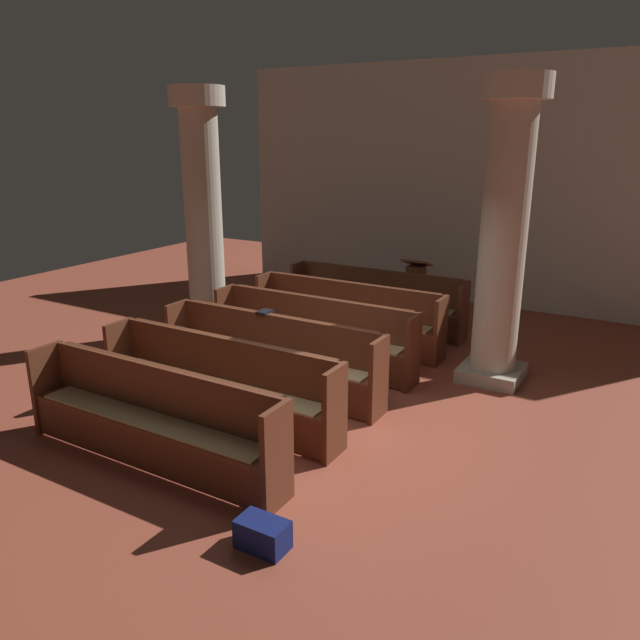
# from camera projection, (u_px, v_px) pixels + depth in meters

# --- Properties ---
(ground_plane) EXTENTS (19.20, 19.20, 0.00)m
(ground_plane) POSITION_uv_depth(u_px,v_px,m) (313.00, 421.00, 7.10)
(ground_plane) COLOR #9E4733
(back_wall) EXTENTS (10.00, 0.16, 4.50)m
(back_wall) POSITION_uv_depth(u_px,v_px,m) (480.00, 185.00, 11.45)
(back_wall) COLOR beige
(back_wall) RESTS_ON ground
(pew_row_0) EXTENTS (3.11, 0.46, 0.98)m
(pew_row_0) POSITION_uv_depth(u_px,v_px,m) (375.00, 299.00, 10.32)
(pew_row_0) COLOR brown
(pew_row_0) RESTS_ON ground
(pew_row_1) EXTENTS (3.11, 0.46, 0.98)m
(pew_row_1) POSITION_uv_depth(u_px,v_px,m) (347.00, 314.00, 9.47)
(pew_row_1) COLOR brown
(pew_row_1) RESTS_ON ground
(pew_row_2) EXTENTS (3.11, 0.47, 0.98)m
(pew_row_2) POSITION_uv_depth(u_px,v_px,m) (312.00, 332.00, 8.62)
(pew_row_2) COLOR brown
(pew_row_2) RESTS_ON ground
(pew_row_3) EXTENTS (3.11, 0.46, 0.98)m
(pew_row_3) POSITION_uv_depth(u_px,v_px,m) (270.00, 354.00, 7.77)
(pew_row_3) COLOR brown
(pew_row_3) RESTS_ON ground
(pew_row_4) EXTENTS (3.11, 0.46, 0.98)m
(pew_row_4) POSITION_uv_depth(u_px,v_px,m) (218.00, 381.00, 6.92)
(pew_row_4) COLOR brown
(pew_row_4) RESTS_ON ground
(pew_row_5) EXTENTS (3.11, 0.47, 0.98)m
(pew_row_5) POSITION_uv_depth(u_px,v_px,m) (151.00, 416.00, 6.07)
(pew_row_5) COLOR brown
(pew_row_5) RESTS_ON ground
(pillar_aisle_side) EXTENTS (0.85, 0.85, 3.87)m
(pillar_aisle_side) POSITION_uv_depth(u_px,v_px,m) (504.00, 231.00, 7.72)
(pillar_aisle_side) COLOR #B6AD9A
(pillar_aisle_side) RESTS_ON ground
(pillar_far_side) EXTENTS (0.85, 0.85, 3.87)m
(pillar_far_side) POSITION_uv_depth(u_px,v_px,m) (203.00, 211.00, 9.67)
(pillar_far_side) COLOR #B6AD9A
(pillar_far_side) RESTS_ON ground
(lectern) EXTENTS (0.48, 0.45, 1.08)m
(lectern) POSITION_uv_depth(u_px,v_px,m) (415.00, 293.00, 10.92)
(lectern) COLOR brown
(lectern) RESTS_ON ground
(hymn_book) EXTENTS (0.15, 0.21, 0.03)m
(hymn_book) POSITION_uv_depth(u_px,v_px,m) (265.00, 312.00, 7.88)
(hymn_book) COLOR black
(hymn_book) RESTS_ON pew_row_3
(kneeler_box_navy) EXTENTS (0.42, 0.25, 0.24)m
(kneeler_box_navy) POSITION_uv_depth(u_px,v_px,m) (263.00, 534.00, 4.89)
(kneeler_box_navy) COLOR navy
(kneeler_box_navy) RESTS_ON ground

